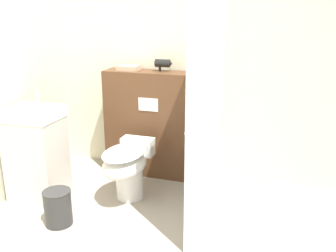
{
  "coord_description": "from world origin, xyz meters",
  "views": [
    {
      "loc": [
        1.26,
        -2.1,
        1.83
      ],
      "look_at": [
        0.24,
        1.11,
        0.77
      ],
      "focal_mm": 40.0,
      "sensor_mm": 36.0,
      "label": 1
    }
  ],
  "objects": [
    {
      "name": "toilet",
      "position": [
        -0.15,
        1.0,
        0.35
      ],
      "size": [
        0.39,
        0.71,
        0.56
      ],
      "color": "white",
      "rests_on": "ground_plane"
    },
    {
      "name": "folded_towel",
      "position": [
        -0.4,
        1.69,
        1.21
      ],
      "size": [
        0.23,
        0.18,
        0.05
      ],
      "color": "tan",
      "rests_on": "partition_panel"
    },
    {
      "name": "shower_glass",
      "position": [
        0.62,
        1.09,
        1.02
      ],
      "size": [
        0.04,
        1.54,
        2.04
      ],
      "color": "silver",
      "rests_on": "ground_plane"
    },
    {
      "name": "partition_panel",
      "position": [
        -0.12,
        1.68,
        0.59
      ],
      "size": [
        1.08,
        0.31,
        1.19
      ],
      "color": "#51331E",
      "rests_on": "ground_plane"
    },
    {
      "name": "hair_drier",
      "position": [
        -0.0,
        1.72,
        1.27
      ],
      "size": [
        0.19,
        0.09,
        0.13
      ],
      "color": "black",
      "rests_on": "partition_panel"
    },
    {
      "name": "sink_vanity",
      "position": [
        -1.01,
        0.76,
        0.47
      ],
      "size": [
        0.51,
        0.42,
        1.08
      ],
      "color": "beige",
      "rests_on": "ground_plane"
    },
    {
      "name": "waste_bin",
      "position": [
        -0.55,
        0.39,
        0.16
      ],
      "size": [
        0.25,
        0.25,
        0.32
      ],
      "color": "#2D2D2D",
      "rests_on": "ground_plane"
    },
    {
      "name": "wall_back",
      "position": [
        0.0,
        1.89,
        1.25
      ],
      "size": [
        8.0,
        0.06,
        2.5
      ],
      "color": "beige",
      "rests_on": "ground_plane"
    }
  ]
}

